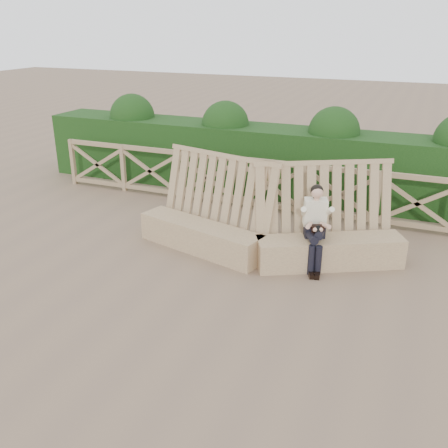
% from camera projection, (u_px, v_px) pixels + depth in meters
% --- Properties ---
extents(ground, '(60.00, 60.00, 0.00)m').
position_uv_depth(ground, '(199.00, 286.00, 7.51)').
color(ground, brown).
rests_on(ground, ground).
extents(bench, '(4.54, 1.78, 1.62)m').
position_uv_depth(bench, '(264.00, 233.00, 8.36)').
color(bench, '#7D6147').
rests_on(bench, ground).
extents(woman, '(0.49, 0.81, 1.35)m').
position_uv_depth(woman, '(315.00, 223.00, 7.88)').
color(woman, black).
rests_on(woman, ground).
extents(guardrail, '(10.10, 0.09, 1.10)m').
position_uv_depth(guardrail, '(270.00, 186.00, 10.30)').
color(guardrail, olive).
rests_on(guardrail, ground).
extents(hedge, '(12.00, 1.20, 1.50)m').
position_uv_depth(hedge, '(287.00, 162.00, 11.25)').
color(hedge, black).
rests_on(hedge, ground).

